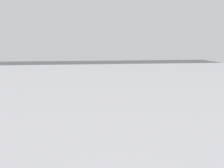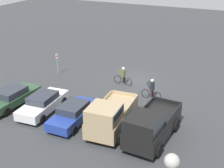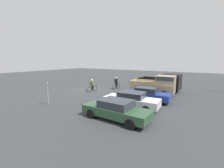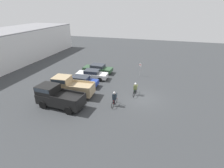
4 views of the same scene
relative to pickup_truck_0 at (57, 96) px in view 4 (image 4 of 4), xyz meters
The scene contains 9 objects.
ground_plane 9.79m from the pickup_truck_0, 63.08° to the right, with size 80.00×80.00×0.00m, color #383A3D.
pickup_truck_0 is the anchor object (origin of this frame).
pickup_truck_1 2.75m from the pickup_truck_0, ahead, with size 2.47×4.95×2.32m.
sedan_0 5.59m from the pickup_truck_0, ahead, with size 1.92×4.49×1.37m.
sedan_1 8.40m from the pickup_truck_0, ahead, with size 2.12×4.71×1.38m.
sedan_2 11.19m from the pickup_truck_0, ahead, with size 2.12×4.83×1.35m.
cyclist_0 9.11m from the pickup_truck_0, 56.81° to the right, with size 1.82×0.50×1.65m.
cyclist_1 6.15m from the pickup_truck_0, 72.91° to the right, with size 1.72×0.49×1.74m.
fire_lane_sign 13.66m from the pickup_truck_0, 32.08° to the right, with size 0.15×0.28×2.13m.
Camera 4 is at (-18.55, -1.70, 10.06)m, focal length 28.00 mm.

